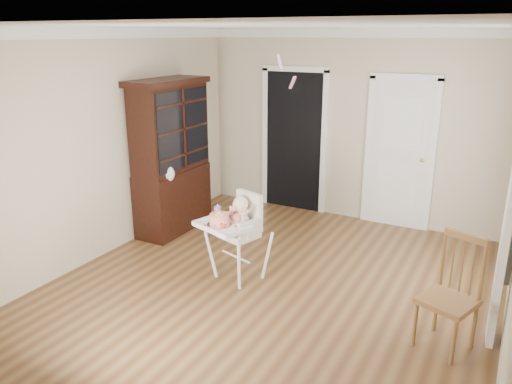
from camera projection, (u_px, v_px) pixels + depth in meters
The scene contains 14 objects.
floor at pixel (274, 286), 5.45m from camera, with size 5.00×5.00×0.00m, color #52341C.
ceiling at pixel (277, 26), 4.63m from camera, with size 5.00×5.00×0.00m, color white.
wall_back at pixel (352, 127), 7.14m from camera, with size 4.50×4.50×0.00m, color #C1B397.
wall_left at pixel (109, 144), 6.05m from camera, with size 5.00×5.00×0.00m, color #C1B397.
crown_molding at pixel (277, 33), 4.65m from camera, with size 4.50×5.00×0.12m, color white, non-canonical shape.
doorway at pixel (294, 138), 7.60m from camera, with size 1.06×0.05×2.22m.
closet_door at pixel (399, 155), 6.90m from camera, with size 0.96×0.09×2.13m.
high_chair at pixel (238, 227), 5.46m from camera, with size 0.75×0.84×1.00m.
baby at pixel (240, 215), 5.44m from camera, with size 0.27×0.25×0.41m.
cake at pixel (219, 219), 5.28m from camera, with size 0.27×0.27×0.13m.
sippy_cup at pixel (218, 213), 5.42m from camera, with size 0.08×0.08×0.19m.
china_cabinet at pixel (171, 157), 6.75m from camera, with size 0.55×1.23×2.08m.
dining_chair at pixel (450, 297), 4.28m from camera, with size 0.54×0.54×1.02m.
streamer at pixel (280, 62), 5.56m from camera, with size 0.03×0.50×0.02m, color pink, non-canonical shape.
Camera 1 is at (2.13, -4.39, 2.64)m, focal length 35.00 mm.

